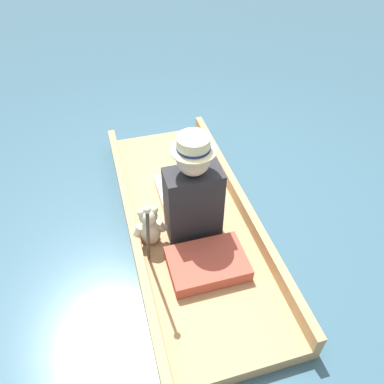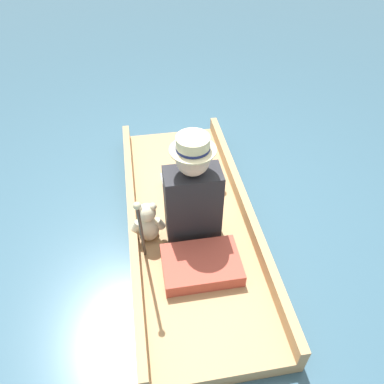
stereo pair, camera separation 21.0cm
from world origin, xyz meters
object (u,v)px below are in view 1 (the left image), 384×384
Objects in this scene: seated_person at (190,193)px; walking_cane at (148,232)px; teddy_bear at (149,227)px; wine_glass at (214,180)px.

walking_cane is at bearing -137.14° from seated_person.
seated_person is 2.38× the size of teddy_bear.
wine_glass is at bearing 45.64° from seated_person.
wine_glass is (0.31, 0.35, -0.24)m from seated_person.
seated_person is at bearing -130.88° from wine_glass.
walking_cane is (-0.37, -0.39, 0.13)m from seated_person.
seated_person reaches higher than teddy_bear.
walking_cane is at bearing -132.38° from wine_glass.
teddy_bear is 0.78m from wine_glass.
seated_person reaches higher than wine_glass.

